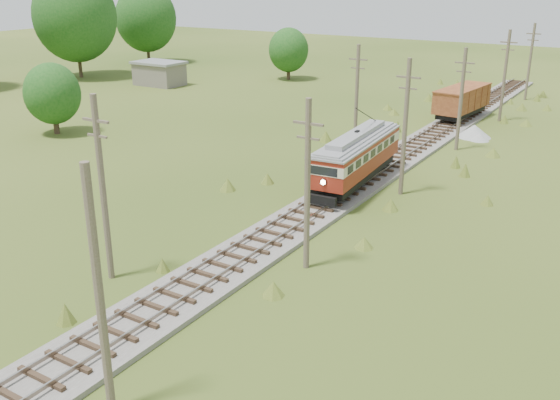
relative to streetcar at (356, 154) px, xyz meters
The scene contains 17 objects.
railbed_main 4.06m from the streetcar, 90.00° to the left, with size 3.60×96.00×0.57m.
streetcar is the anchor object (origin of this frame).
gondola 24.49m from the streetcar, 90.00° to the left, with size 3.57×8.70×2.81m.
gravel_pile 18.66m from the streetcar, 80.20° to the left, with size 3.17×3.36×1.15m.
utility_pole_r_1 25.87m from the streetcar, 83.10° to the right, with size 0.30×0.30×8.80m.
utility_pole_r_2 13.19m from the streetcar, 75.34° to the right, with size 1.60×0.30×8.60m.
utility_pole_r_3 3.90m from the streetcar, ahead, with size 1.60×0.30×9.00m.
utility_pole_r_4 13.85m from the streetcar, 77.37° to the left, with size 1.60×0.30×8.40m.
utility_pole_r_5 26.69m from the streetcar, 82.66° to the left, with size 1.60×0.30×8.90m.
utility_pole_r_6 39.57m from the streetcar, 85.36° to the left, with size 1.60×0.30×8.70m.
utility_pole_l_a 19.20m from the streetcar, 102.72° to the right, with size 1.60×0.30×9.00m.
utility_pole_l_b 10.60m from the streetcar, 115.61° to the left, with size 1.60×0.30×8.60m.
tree_left_4 59.15m from the streetcar, 156.58° to the left, with size 11.34×11.34×14.61m.
tree_left_5 68.63m from the streetcar, 144.88° to the left, with size 9.66×9.66×12.44m.
tree_mid_a 46.74m from the streetcar, 126.83° to the left, with size 5.46×5.46×7.03m.
tree_mid_c 30.03m from the streetcar, behind, with size 5.04×5.04×6.49m.
shed 46.86m from the streetcar, 148.63° to the left, with size 6.40×4.40×3.10m.
Camera 1 is at (17.19, -6.80, 13.99)m, focal length 40.00 mm.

